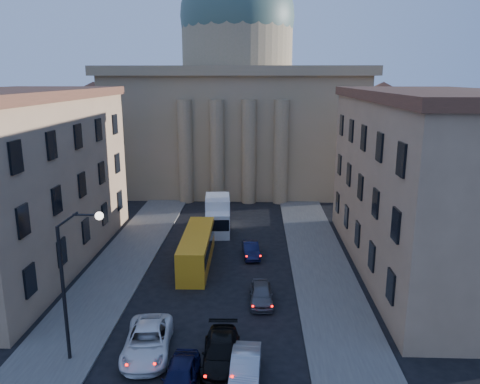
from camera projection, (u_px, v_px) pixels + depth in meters
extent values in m
cube|color=#514F4A|center=(108.00, 283.00, 36.32)|extent=(5.00, 60.00, 0.15)
cube|color=#514F4A|center=(327.00, 287.00, 35.70)|extent=(5.00, 60.00, 0.15)
cube|color=#857652|center=(237.00, 129.00, 70.98)|extent=(34.00, 26.00, 16.00)
cube|color=#857652|center=(237.00, 72.00, 68.96)|extent=(35.50, 27.50, 1.20)
cylinder|color=#857652|center=(237.00, 46.00, 68.10)|extent=(16.00, 16.00, 8.00)
sphere|color=#40574C|center=(237.00, 17.00, 67.14)|extent=(16.40, 16.40, 16.40)
cube|color=#857652|center=(98.00, 146.00, 70.40)|extent=(13.00, 13.00, 11.00)
cone|color=#503122|center=(94.00, 96.00, 68.60)|extent=(26.02, 26.02, 4.00)
cube|color=#857652|center=(379.00, 148.00, 68.88)|extent=(13.00, 13.00, 11.00)
cone|color=#503122|center=(383.00, 96.00, 67.08)|extent=(26.02, 26.02, 4.00)
cylinder|color=#857652|center=(185.00, 152.00, 58.75)|extent=(1.80, 1.80, 13.00)
cylinder|color=#857652|center=(217.00, 152.00, 58.60)|extent=(1.80, 1.80, 13.00)
cylinder|color=#857652|center=(249.00, 152.00, 58.46)|extent=(1.80, 1.80, 13.00)
cylinder|color=#857652|center=(281.00, 152.00, 58.31)|extent=(1.80, 1.80, 13.00)
cube|color=tan|center=(16.00, 184.00, 38.85)|extent=(11.00, 26.00, 14.00)
cube|color=#503122|center=(5.00, 95.00, 37.10)|extent=(11.60, 26.60, 0.80)
cube|color=tan|center=(430.00, 188.00, 37.62)|extent=(11.00, 26.00, 14.00)
cube|color=#503122|center=(439.00, 95.00, 35.87)|extent=(11.60, 26.60, 0.80)
cylinder|color=black|center=(64.00, 296.00, 25.64)|extent=(0.20, 0.20, 8.00)
cylinder|color=black|center=(67.00, 220.00, 24.58)|extent=(1.30, 0.12, 0.96)
cylinder|color=black|center=(85.00, 215.00, 24.47)|extent=(1.30, 0.12, 0.12)
sphere|color=white|center=(99.00, 216.00, 24.45)|extent=(0.44, 0.44, 0.44)
imported|color=black|center=(180.00, 377.00, 23.92)|extent=(1.85, 4.35, 1.47)
imported|color=#9DA0A4|center=(245.00, 368.00, 24.66)|extent=(1.71, 4.43, 1.44)
imported|color=white|center=(148.00, 341.00, 27.09)|extent=(3.17, 5.90, 1.57)
imported|color=black|center=(221.00, 352.00, 26.05)|extent=(2.20, 5.14, 1.48)
imported|color=#525358|center=(261.00, 294.00, 33.21)|extent=(1.74, 4.08, 1.38)
imported|color=black|center=(251.00, 250.00, 41.83)|extent=(1.80, 4.02, 1.28)
cube|color=#F6A31B|center=(197.00, 249.00, 39.86)|extent=(2.39, 9.86, 2.77)
cube|color=black|center=(197.00, 244.00, 39.75)|extent=(2.44, 9.33, 0.98)
cylinder|color=black|center=(181.00, 277.00, 36.63)|extent=(0.28, 0.90, 0.89)
cylinder|color=black|center=(203.00, 277.00, 36.60)|extent=(0.28, 0.90, 0.89)
cylinder|color=black|center=(192.00, 245.00, 43.57)|extent=(0.28, 0.90, 0.89)
cylinder|color=black|center=(211.00, 245.00, 43.53)|extent=(0.28, 0.90, 0.89)
cube|color=silver|center=(218.00, 225.00, 46.85)|extent=(2.58, 2.68, 2.50)
cube|color=black|center=(218.00, 226.00, 45.62)|extent=(2.29, 0.31, 1.14)
cube|color=silver|center=(218.00, 212.00, 49.44)|extent=(2.83, 4.55, 3.22)
cylinder|color=black|center=(207.00, 234.00, 46.60)|extent=(0.36, 0.96, 0.94)
cylinder|color=black|center=(228.00, 233.00, 46.68)|extent=(0.36, 0.96, 0.94)
cylinder|color=black|center=(208.00, 221.00, 50.63)|extent=(0.36, 0.96, 0.94)
cylinder|color=black|center=(227.00, 221.00, 50.71)|extent=(0.36, 0.96, 0.94)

